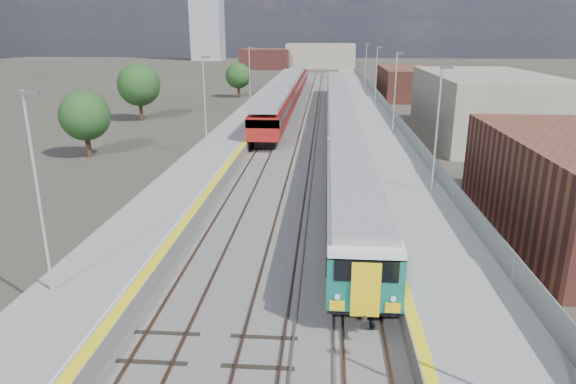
# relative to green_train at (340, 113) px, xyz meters

# --- Properties ---
(ground) EXTENTS (320.00, 320.00, 0.00)m
(ground) POSITION_rel_green_train_xyz_m (-1.50, 4.41, -2.14)
(ground) COLOR #47443A
(ground) RESTS_ON ground
(ballast_bed) EXTENTS (10.50, 155.00, 0.06)m
(ballast_bed) POSITION_rel_green_train_xyz_m (-3.75, 6.91, -2.11)
(ballast_bed) COLOR #565451
(ballast_bed) RESTS_ON ground
(tracks) EXTENTS (8.96, 160.00, 0.17)m
(tracks) POSITION_rel_green_train_xyz_m (-3.15, 8.58, -2.03)
(tracks) COLOR #4C3323
(tracks) RESTS_ON ground
(platform_right) EXTENTS (4.70, 155.00, 8.52)m
(platform_right) POSITION_rel_green_train_xyz_m (3.78, 6.90, -1.60)
(platform_right) COLOR slate
(platform_right) RESTS_ON ground
(platform_left) EXTENTS (4.30, 155.00, 8.52)m
(platform_left) POSITION_rel_green_train_xyz_m (-10.55, 6.90, -1.62)
(platform_left) COLOR slate
(platform_left) RESTS_ON ground
(buildings) EXTENTS (72.00, 185.50, 40.00)m
(buildings) POSITION_rel_green_train_xyz_m (-19.62, 93.01, 8.57)
(buildings) COLOR brown
(buildings) RESTS_ON ground
(green_train) EXTENTS (2.76, 76.84, 3.04)m
(green_train) POSITION_rel_green_train_xyz_m (0.00, 0.00, 0.00)
(green_train) COLOR black
(green_train) RESTS_ON ground
(red_train) EXTENTS (3.03, 61.42, 3.83)m
(red_train) POSITION_rel_green_train_xyz_m (-7.00, 20.36, 0.12)
(red_train) COLOR black
(red_train) RESTS_ON ground
(tree_a) EXTENTS (4.22, 4.22, 5.72)m
(tree_a) POSITION_rel_green_train_xyz_m (-21.85, -12.46, 1.46)
(tree_a) COLOR #382619
(tree_a) RESTS_ON ground
(tree_b) EXTENTS (5.08, 5.08, 6.88)m
(tree_b) POSITION_rel_green_train_xyz_m (-23.92, 6.50, 2.19)
(tree_b) COLOR #382619
(tree_b) RESTS_ON ground
(tree_c) EXTENTS (4.14, 4.14, 5.60)m
(tree_c) POSITION_rel_green_train_xyz_m (-15.94, 30.28, 1.38)
(tree_c) COLOR #382619
(tree_c) RESTS_ON ground
(tree_d) EXTENTS (3.90, 3.90, 5.29)m
(tree_d) POSITION_rel_green_train_xyz_m (18.94, 20.91, 1.18)
(tree_d) COLOR #382619
(tree_d) RESTS_ON ground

